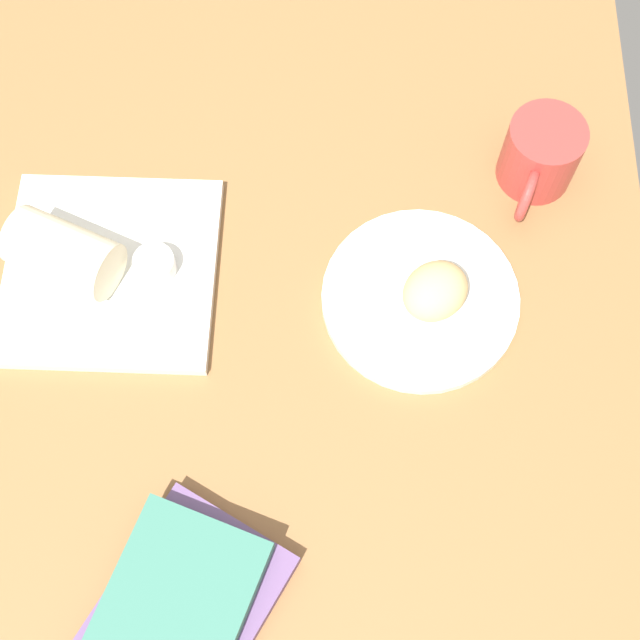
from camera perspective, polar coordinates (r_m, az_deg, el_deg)
dining_table at (r=106.99cm, az=-2.83°, el=-0.53°), size 110.00×90.00×4.00cm
round_plate at (r=106.08cm, az=6.41°, el=1.35°), size 23.33×23.33×1.40cm
scone_pastry at (r=102.94cm, az=7.36°, el=1.84°), size 10.53×10.59×5.39cm
square_plate at (r=109.73cm, az=-13.20°, el=3.06°), size 25.33×25.33×1.60cm
sauce_cup at (r=106.57cm, az=-10.51°, el=3.49°), size 4.87×4.87×2.55cm
breakfast_wrap at (r=107.13cm, az=-16.04°, el=4.13°), size 11.52×14.28×7.16cm
book_stack at (r=96.02cm, az=-8.97°, el=-17.78°), size 25.65×23.63×5.00cm
coffee_mug at (r=113.36cm, az=13.87°, el=10.17°), size 13.90×9.37×9.21cm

